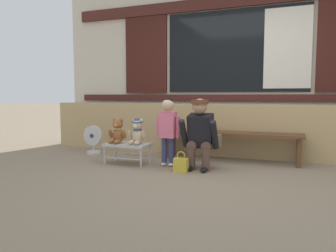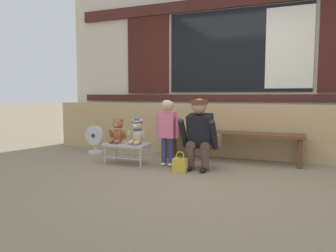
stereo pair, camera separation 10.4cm
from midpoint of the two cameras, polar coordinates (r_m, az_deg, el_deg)
ground_plane at (r=4.06m, az=6.17°, el=-8.78°), size 60.00×60.00×0.00m
brick_low_wall at (r=5.35m, az=10.24°, el=-0.77°), size 6.59×0.25×0.85m
shop_facade at (r=5.90m, az=11.52°, el=14.03°), size 6.73×0.26×3.78m
wooden_bench_long at (r=4.99m, az=10.31°, el=-1.82°), size 2.10×0.40×0.44m
small_display_bench at (r=4.73m, az=-7.80°, el=-3.46°), size 0.64×0.36×0.30m
teddy_bear_plain at (r=4.79m, az=-9.49°, el=-1.00°), size 0.28×0.26×0.36m
teddy_bear_with_hat at (r=4.63m, az=-6.09°, el=-1.06°), size 0.28×0.27×0.36m
child_standing at (r=4.53m, az=-0.66°, el=0.34°), size 0.35×0.18×0.96m
adult_crouching at (r=4.36m, az=5.16°, el=-1.35°), size 0.50×0.49×0.95m
handbag_on_ground at (r=4.23m, az=1.58°, el=-6.82°), size 0.18×0.11×0.27m
floor_fan at (r=5.69m, az=-13.55°, el=-2.35°), size 0.34×0.24×0.48m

